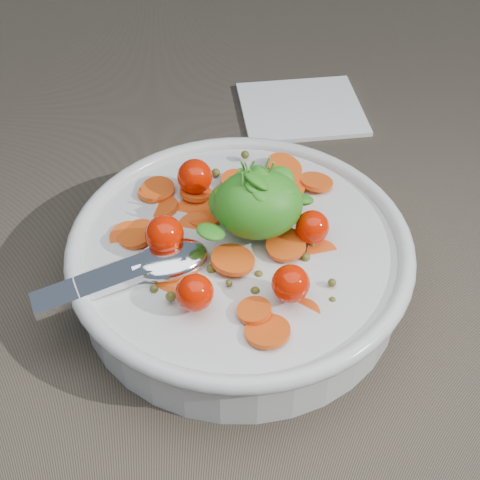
{
  "coord_description": "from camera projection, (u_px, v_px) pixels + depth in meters",
  "views": [
    {
      "loc": [
        -0.04,
        -0.39,
        0.45
      ],
      "look_at": [
        -0.01,
        -0.0,
        0.06
      ],
      "focal_mm": 50.0,
      "sensor_mm": 36.0,
      "label": 1
    }
  ],
  "objects": [
    {
      "name": "bowl",
      "position": [
        240.0,
        259.0,
        0.57
      ],
      "size": [
        0.31,
        0.29,
        0.12
      ],
      "color": "silver",
      "rests_on": "ground"
    },
    {
      "name": "napkin",
      "position": [
        301.0,
        109.0,
        0.79
      ],
      "size": [
        0.15,
        0.13,
        0.01
      ],
      "primitive_type": "cube",
      "rotation": [
        0.0,
        0.0,
        0.04
      ],
      "color": "white",
      "rests_on": "ground"
    },
    {
      "name": "ground",
      "position": [
        249.0,
        284.0,
        0.6
      ],
      "size": [
        6.0,
        6.0,
        0.0
      ],
      "primitive_type": "plane",
      "color": "brown",
      "rests_on": "ground"
    }
  ]
}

